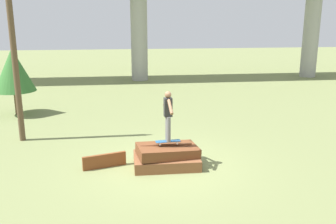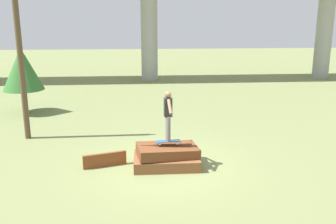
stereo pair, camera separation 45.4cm
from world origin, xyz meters
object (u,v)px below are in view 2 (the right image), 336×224
skater (168,113)px  utility_pole (20,50)px  skateboard (168,141)px  tree_behind_left (22,69)px

skater → utility_pole: (-4.81, 2.92, 1.54)m
skateboard → tree_behind_left: (-5.91, 6.65, 1.24)m
skater → tree_behind_left: (-5.91, 6.65, 0.40)m
utility_pole → tree_behind_left: (-1.11, 3.73, -1.14)m
skater → utility_pole: 5.83m
skateboard → utility_pole: (-4.81, 2.92, 2.38)m
skater → tree_behind_left: tree_behind_left is taller
utility_pole → tree_behind_left: size_ratio=2.05×
skater → tree_behind_left: 8.91m
tree_behind_left → utility_pole: bearing=-73.5°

